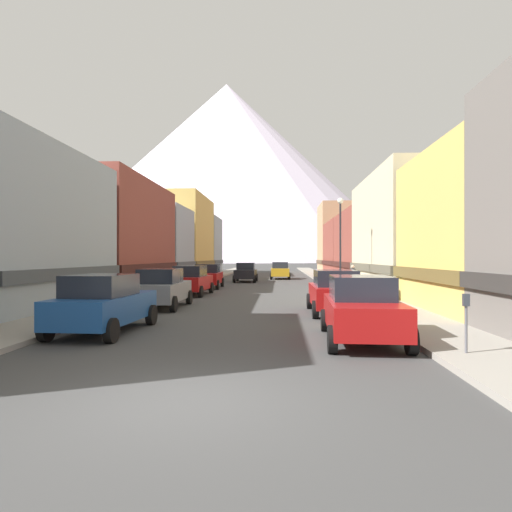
% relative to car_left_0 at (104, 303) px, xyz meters
% --- Properties ---
extents(ground_plane, '(400.00, 400.00, 0.00)m').
position_rel_car_left_0_xyz_m(ground_plane, '(3.80, -6.42, -0.90)').
color(ground_plane, '#3E3E3E').
extents(sidewalk_left, '(2.50, 100.00, 0.15)m').
position_rel_car_left_0_xyz_m(sidewalk_left, '(-2.45, 28.58, -0.82)').
color(sidewalk_left, gray).
rests_on(sidewalk_left, ground).
extents(sidewalk_right, '(2.50, 100.00, 0.15)m').
position_rel_car_left_0_xyz_m(sidewalk_right, '(10.05, 28.58, -0.82)').
color(sidewalk_right, gray).
rests_on(sidewalk_right, ground).
extents(storefront_left_2, '(6.74, 13.71, 7.73)m').
position_rel_car_left_0_xyz_m(storefront_left_2, '(-6.92, 18.47, 2.82)').
color(storefront_left_2, brown).
rests_on(storefront_left_2, ground).
extents(storefront_left_3, '(7.48, 8.47, 7.12)m').
position_rel_car_left_0_xyz_m(storefront_left_3, '(-7.29, 30.03, 2.53)').
color(storefront_left_3, '#99A5B2').
rests_on(storefront_left_3, ground).
extents(storefront_left_4, '(8.43, 13.66, 9.73)m').
position_rel_car_left_0_xyz_m(storefront_left_4, '(-7.76, 41.69, 3.80)').
color(storefront_left_4, '#D8B259').
rests_on(storefront_left_4, ground).
extents(storefront_left_5, '(8.03, 8.91, 8.19)m').
position_rel_car_left_0_xyz_m(storefront_left_5, '(-7.56, 53.42, 3.05)').
color(storefront_left_5, '#99A5B2').
rests_on(storefront_left_5, ground).
extents(storefront_right_2, '(6.53, 13.69, 7.77)m').
position_rel_car_left_0_xyz_m(storefront_right_2, '(14.42, 17.41, 2.84)').
color(storefront_right_2, beige).
rests_on(storefront_right_2, ground).
extents(storefront_right_3, '(6.43, 12.76, 6.66)m').
position_rel_car_left_0_xyz_m(storefront_right_3, '(14.37, 30.77, 2.30)').
color(storefront_right_3, brown).
rests_on(storefront_right_3, ground).
extents(storefront_right_4, '(10.22, 11.88, 6.71)m').
position_rel_car_left_0_xyz_m(storefront_right_4, '(16.26, 43.31, 2.33)').
color(storefront_right_4, brown).
rests_on(storefront_right_4, ground).
extents(storefront_right_5, '(6.53, 9.37, 10.12)m').
position_rel_car_left_0_xyz_m(storefront_right_5, '(14.42, 54.29, 3.99)').
color(storefront_right_5, tan).
rests_on(storefront_right_5, ground).
extents(car_left_0, '(2.24, 4.48, 1.78)m').
position_rel_car_left_0_xyz_m(car_left_0, '(0.00, 0.00, 0.00)').
color(car_left_0, '#19478C').
rests_on(car_left_0, ground).
extents(car_left_1, '(2.06, 4.40, 1.78)m').
position_rel_car_left_0_xyz_m(car_left_1, '(0.00, 6.79, 0.00)').
color(car_left_1, slate).
rests_on(car_left_1, ground).
extents(car_left_2, '(2.21, 4.47, 1.78)m').
position_rel_car_left_0_xyz_m(car_left_2, '(0.00, 13.65, 0.00)').
color(car_left_2, '#9E1111').
rests_on(car_left_2, ground).
extents(car_left_3, '(2.15, 4.44, 1.78)m').
position_rel_car_left_0_xyz_m(car_left_3, '(0.00, 20.00, 0.00)').
color(car_left_3, '#9E1111').
rests_on(car_left_3, ground).
extents(car_right_0, '(2.23, 4.47, 1.78)m').
position_rel_car_left_0_xyz_m(car_right_0, '(7.61, -0.97, 0.00)').
color(car_right_0, '#9E1111').
rests_on(car_right_0, ground).
extents(car_right_1, '(2.07, 4.41, 1.78)m').
position_rel_car_left_0_xyz_m(car_right_1, '(7.60, 5.08, 0.00)').
color(car_right_1, '#9E1111').
rests_on(car_right_1, ground).
extents(car_driving_0, '(2.06, 4.40, 1.78)m').
position_rel_car_left_0_xyz_m(car_driving_0, '(2.20, 28.58, 0.00)').
color(car_driving_0, black).
rests_on(car_driving_0, ground).
extents(car_driving_1, '(2.06, 4.40, 1.78)m').
position_rel_car_left_0_xyz_m(car_driving_1, '(5.40, 34.10, 0.00)').
color(car_driving_1, '#B28419').
rests_on(car_driving_1, ground).
extents(parking_meter_near, '(0.14, 0.10, 1.33)m').
position_rel_car_left_0_xyz_m(parking_meter_near, '(9.55, -3.10, 0.11)').
color(parking_meter_near, '#595960').
rests_on(parking_meter_near, sidewalk_right).
extents(potted_plant_0, '(0.54, 0.54, 0.89)m').
position_rel_car_left_0_xyz_m(potted_plant_0, '(10.80, 9.15, -0.32)').
color(potted_plant_0, '#4C4C51').
rests_on(potted_plant_0, sidewalk_right).
extents(pedestrian_0, '(0.36, 0.36, 1.64)m').
position_rel_car_left_0_xyz_m(pedestrian_0, '(10.05, 15.98, 0.01)').
color(pedestrian_0, '#333338').
rests_on(pedestrian_0, sidewalk_right).
extents(streetlamp_right, '(0.36, 0.36, 5.86)m').
position_rel_car_left_0_xyz_m(streetlamp_right, '(9.15, 15.12, 3.09)').
color(streetlamp_right, black).
rests_on(streetlamp_right, sidewalk_right).
extents(mountain_backdrop, '(211.79, 211.79, 104.54)m').
position_rel_car_left_0_xyz_m(mountain_backdrop, '(-26.00, 253.58, 51.37)').
color(mountain_backdrop, silver).
rests_on(mountain_backdrop, ground).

